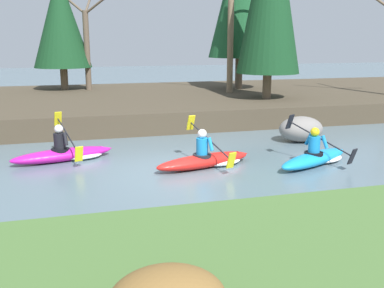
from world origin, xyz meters
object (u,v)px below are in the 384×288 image
kayaker_lead (317,157)px  kayaker_trailing (67,153)px  kayaker_middle (208,159)px  boulder_midstream (301,129)px

kayaker_lead → kayaker_trailing: same height
kayaker_middle → kayaker_trailing: 3.85m
kayaker_lead → kayaker_middle: same height
kayaker_trailing → boulder_midstream: bearing=-11.8°
kayaker_trailing → boulder_midstream: size_ratio=1.93×
kayaker_lead → kayaker_trailing: size_ratio=0.97×
kayaker_lead → boulder_midstream: (0.91, 2.55, 0.21)m
kayaker_trailing → kayaker_lead: bearing=-33.6°
kayaker_middle → boulder_midstream: bearing=12.9°
kayaker_middle → boulder_midstream: 4.27m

